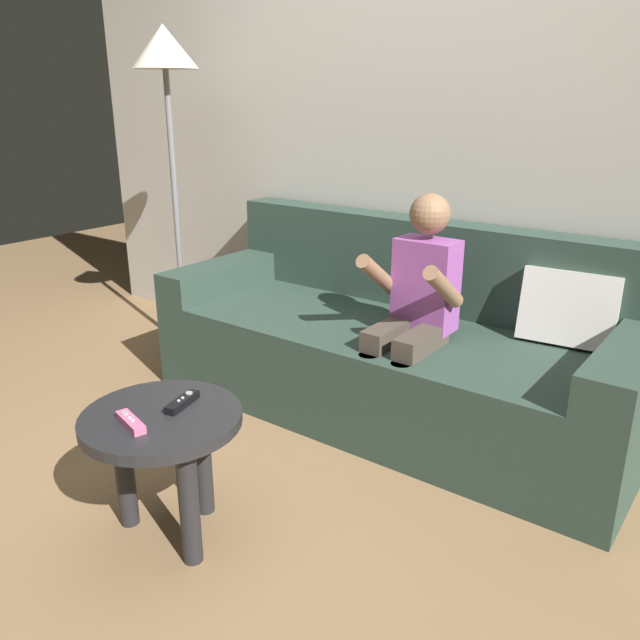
# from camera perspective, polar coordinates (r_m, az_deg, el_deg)

# --- Properties ---
(ground_plane) EXTENTS (9.05, 9.05, 0.00)m
(ground_plane) POSITION_cam_1_polar(r_m,az_deg,el_deg) (2.16, -13.45, -19.15)
(ground_plane) COLOR olive
(wall_back) EXTENTS (4.53, 0.05, 2.50)m
(wall_back) POSITION_cam_1_polar(r_m,az_deg,el_deg) (3.00, 10.31, 17.65)
(wall_back) COLOR beige
(wall_back) RESTS_ON ground
(couch) EXTENTS (2.06, 0.80, 0.80)m
(couch) POSITION_cam_1_polar(r_m,az_deg,el_deg) (2.81, 6.91, -2.52)
(couch) COLOR #2D4238
(couch) RESTS_ON ground
(person_seated_on_couch) EXTENTS (0.34, 0.41, 0.98)m
(person_seated_on_couch) POSITION_cam_1_polar(r_m,az_deg,el_deg) (2.50, 8.34, 1.19)
(person_seated_on_couch) COLOR #4C4238
(person_seated_on_couch) RESTS_ON ground
(coffee_table) EXTENTS (0.48, 0.48, 0.43)m
(coffee_table) POSITION_cam_1_polar(r_m,az_deg,el_deg) (2.04, -13.59, -10.26)
(coffee_table) COLOR #232326
(coffee_table) RESTS_ON ground
(game_remote_pink_near_edge) EXTENTS (0.14, 0.07, 0.03)m
(game_remote_pink_near_edge) POSITION_cam_1_polar(r_m,az_deg,el_deg) (1.94, -16.46, -8.68)
(game_remote_pink_near_edge) COLOR pink
(game_remote_pink_near_edge) RESTS_ON coffee_table
(game_remote_black_center) EXTENTS (0.07, 0.14, 0.03)m
(game_remote_black_center) POSITION_cam_1_polar(r_m,az_deg,el_deg) (2.02, -12.12, -7.13)
(game_remote_black_center) COLOR black
(game_remote_black_center) RESTS_ON coffee_table
(floor_lamp) EXTENTS (0.32, 0.32, 1.64)m
(floor_lamp) POSITION_cam_1_polar(r_m,az_deg,el_deg) (3.40, -13.52, 20.48)
(floor_lamp) COLOR black
(floor_lamp) RESTS_ON ground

